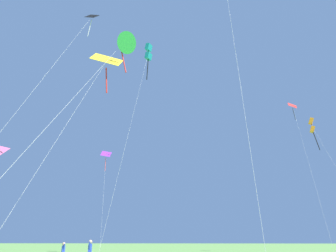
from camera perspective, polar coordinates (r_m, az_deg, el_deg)
name	(u,v)px	position (r m, az deg, el deg)	size (l,w,h in m)	color
kite_green_small	(122,43)	(20.22, -8.16, 14.29)	(4.12, 9.58, 13.65)	green
kite_teal_box	(148,53)	(35.31, -3.50, 12.75)	(2.87, 5.99, 21.57)	teal
kite_orange_box	(312,126)	(45.22, 24.12, -0.03)	(1.95, 9.45, 16.56)	orange
kite_red_high	(294,112)	(54.42, 21.39, 2.32)	(1.53, 9.98, 22.63)	red
kite_yellow_diamond	(106,66)	(24.66, -10.97, 10.38)	(3.48, 8.65, 15.26)	yellow
kite_purple_streamer	(106,159)	(50.63, -10.95, -5.67)	(2.91, 7.55, 14.90)	purple
kite_black_large	(84,28)	(28.77, -14.61, 16.45)	(4.65, 9.77, 20.43)	black
person_far_back	(90,252)	(21.11, -13.68, -20.77)	(0.22, 0.53, 1.65)	#665B4C
person_in_red_shirt	(63,252)	(23.04, -18.08, -20.46)	(0.36, 0.42, 1.51)	#2D3351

